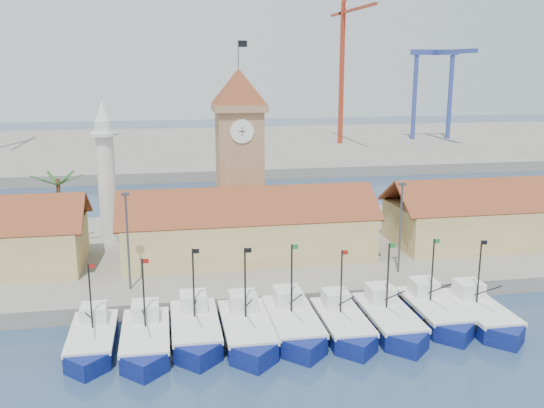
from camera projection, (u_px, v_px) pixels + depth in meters
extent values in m
plane|color=#1B2D48|center=(284.00, 353.00, 46.59)|extent=(400.00, 400.00, 0.00)
cube|color=gray|center=(243.00, 251.00, 69.42)|extent=(140.00, 32.00, 1.50)
cube|color=gray|center=(198.00, 148.00, 151.79)|extent=(240.00, 80.00, 2.00)
cube|color=#0B1556|center=(93.00, 343.00, 47.16)|extent=(3.39, 7.67, 1.74)
cube|color=#0B1556|center=(87.00, 366.00, 43.49)|extent=(3.39, 3.39, 1.74)
cube|color=silver|center=(92.00, 332.00, 46.97)|extent=(3.46, 7.88, 0.34)
cube|color=silver|center=(94.00, 313.00, 48.63)|extent=(2.03, 2.13, 1.36)
cylinder|color=black|center=(90.00, 297.00, 46.82)|extent=(0.14, 0.14, 5.42)
cube|color=#A5140F|center=(91.00, 266.00, 46.29)|extent=(0.48, 0.02, 0.34)
cube|color=#0B1556|center=(146.00, 342.00, 47.22)|extent=(3.58, 8.11, 1.84)
cube|color=#0B1556|center=(145.00, 367.00, 43.34)|extent=(3.58, 3.58, 1.84)
cube|color=silver|center=(145.00, 331.00, 47.01)|extent=(3.65, 8.33, 0.36)
cube|color=silver|center=(145.00, 311.00, 48.77)|extent=(2.15, 2.25, 1.43)
cylinder|color=black|center=(144.00, 294.00, 46.85)|extent=(0.14, 0.14, 5.73)
cube|color=#A5140F|center=(145.00, 261.00, 46.29)|extent=(0.51, 0.02, 0.36)
cube|color=#0B1556|center=(195.00, 332.00, 48.89)|extent=(3.70, 8.38, 1.90)
cube|color=#0B1556|center=(198.00, 356.00, 44.88)|extent=(3.70, 3.70, 1.90)
cube|color=silver|center=(195.00, 321.00, 48.68)|extent=(3.78, 8.61, 0.37)
cube|color=silver|center=(193.00, 302.00, 50.49)|extent=(2.22, 2.33, 1.48)
cylinder|color=black|center=(194.00, 284.00, 48.51)|extent=(0.15, 0.15, 5.93)
cube|color=black|center=(196.00, 251.00, 47.93)|extent=(0.53, 0.02, 0.37)
cube|color=#0B1556|center=(247.00, 333.00, 48.77)|extent=(3.76, 8.51, 1.93)
cube|color=#0B1556|center=(254.00, 357.00, 44.70)|extent=(3.76, 3.76, 1.93)
cube|color=silver|center=(246.00, 322.00, 48.55)|extent=(3.84, 8.74, 0.38)
cube|color=silver|center=(243.00, 302.00, 50.40)|extent=(2.26, 2.36, 1.50)
cylinder|color=black|center=(245.00, 284.00, 48.39)|extent=(0.15, 0.15, 6.02)
cube|color=black|center=(248.00, 250.00, 47.80)|extent=(0.54, 0.02, 0.38)
cube|color=#0B1556|center=(293.00, 327.00, 49.86)|extent=(3.73, 8.45, 1.92)
cube|color=#0B1556|center=(304.00, 350.00, 45.81)|extent=(3.73, 3.73, 1.92)
cube|color=silver|center=(293.00, 316.00, 49.64)|extent=(3.81, 8.68, 0.37)
cube|color=silver|center=(288.00, 297.00, 51.47)|extent=(2.24, 2.35, 1.49)
cylinder|color=black|center=(292.00, 279.00, 49.47)|extent=(0.15, 0.15, 5.97)
cube|color=#197226|center=(295.00, 247.00, 48.89)|extent=(0.53, 0.02, 0.37)
cube|color=#0B1556|center=(342.00, 327.00, 50.00)|extent=(3.48, 7.86, 1.79)
cube|color=#0B1556|center=(357.00, 348.00, 46.23)|extent=(3.48, 3.48, 1.79)
cube|color=silver|center=(342.00, 317.00, 49.80)|extent=(3.55, 8.08, 0.35)
cube|color=silver|center=(336.00, 299.00, 51.50)|extent=(2.09, 2.18, 1.39)
cylinder|color=black|center=(341.00, 283.00, 49.64)|extent=(0.14, 0.14, 5.56)
cube|color=#A5140F|center=(345.00, 252.00, 49.10)|extent=(0.50, 0.02, 0.35)
cube|color=#0B1556|center=(388.00, 323.00, 50.72)|extent=(3.65, 8.27, 1.88)
cube|color=#0B1556|center=(407.00, 345.00, 46.76)|extent=(3.65, 3.65, 1.88)
cube|color=silver|center=(389.00, 312.00, 50.50)|extent=(3.73, 8.50, 0.37)
cube|color=silver|center=(380.00, 294.00, 52.30)|extent=(2.19, 2.30, 1.46)
cylinder|color=black|center=(388.00, 277.00, 50.34)|extent=(0.15, 0.15, 5.84)
cube|color=#197226|center=(392.00, 246.00, 49.77)|extent=(0.52, 0.02, 0.37)
cube|color=#0B1556|center=(432.00, 314.00, 52.40)|extent=(3.58, 8.11, 1.84)
cube|color=#0B1556|center=(454.00, 334.00, 48.52)|extent=(3.58, 3.58, 1.84)
cube|color=silver|center=(433.00, 304.00, 52.19)|extent=(3.65, 8.33, 0.36)
cube|color=silver|center=(424.00, 287.00, 53.95)|extent=(2.15, 2.25, 1.43)
cylinder|color=black|center=(432.00, 271.00, 52.03)|extent=(0.14, 0.14, 5.73)
cube|color=#197226|center=(437.00, 241.00, 51.48)|extent=(0.51, 0.02, 0.36)
cube|color=#0B1556|center=(479.00, 317.00, 51.88)|extent=(3.60, 8.15, 1.85)
cube|color=#0B1556|center=(505.00, 338.00, 47.98)|extent=(3.60, 3.60, 1.85)
cube|color=silver|center=(480.00, 307.00, 51.67)|extent=(3.67, 8.38, 0.36)
cube|color=silver|center=(469.00, 289.00, 53.44)|extent=(2.16, 2.26, 1.44)
cylinder|color=black|center=(479.00, 273.00, 51.51)|extent=(0.14, 0.14, 5.76)
cube|color=black|center=(484.00, 243.00, 50.95)|extent=(0.51, 0.02, 0.36)
cube|color=#D8BD76|center=(247.00, 235.00, 64.91)|extent=(26.00, 10.00, 4.50)
cube|color=brown|center=(250.00, 206.00, 61.66)|extent=(27.04, 5.13, 3.21)
cube|color=brown|center=(244.00, 196.00, 66.45)|extent=(27.04, 5.13, 3.21)
cube|color=#D8BD76|center=(520.00, 222.00, 70.44)|extent=(30.00, 10.00, 4.50)
cube|color=brown|center=(536.00, 195.00, 67.19)|extent=(31.20, 5.13, 3.21)
cube|color=brown|center=(511.00, 186.00, 71.98)|extent=(31.20, 5.13, 3.21)
cube|color=tan|center=(240.00, 177.00, 69.47)|extent=(5.00, 5.00, 15.00)
cube|color=tan|center=(239.00, 107.00, 67.67)|extent=(5.80, 5.80, 0.80)
pyramid|color=brown|center=(239.00, 86.00, 67.15)|extent=(5.80, 5.80, 4.00)
cylinder|color=white|center=(242.00, 131.00, 65.77)|extent=(2.60, 0.15, 2.60)
cube|color=black|center=(242.00, 131.00, 65.70)|extent=(0.08, 0.02, 1.00)
cube|color=black|center=(242.00, 131.00, 65.70)|extent=(0.80, 0.02, 0.08)
cylinder|color=#3F3F44|center=(238.00, 54.00, 66.36)|extent=(0.10, 0.10, 3.00)
cube|color=black|center=(243.00, 44.00, 66.20)|extent=(1.00, 0.03, 0.70)
cylinder|color=silver|center=(107.00, 182.00, 68.90)|extent=(2.00, 2.00, 14.00)
cylinder|color=silver|center=(104.00, 134.00, 67.66)|extent=(3.00, 3.00, 0.40)
cone|color=silver|center=(102.00, 111.00, 67.07)|extent=(1.80, 1.80, 2.40)
cylinder|color=brown|center=(60.00, 214.00, 66.80)|extent=(0.44, 0.44, 8.00)
cube|color=#1D521C|center=(71.00, 180.00, 66.18)|extent=(2.80, 0.35, 1.18)
cube|color=#1D521C|center=(66.00, 178.00, 67.22)|extent=(1.71, 2.60, 1.18)
cube|color=#1D521C|center=(53.00, 178.00, 66.98)|extent=(1.71, 2.60, 1.18)
cube|color=#1D521C|center=(44.00, 181.00, 65.70)|extent=(2.80, 0.35, 1.18)
cube|color=#1D521C|center=(49.00, 182.00, 64.66)|extent=(1.71, 2.60, 1.18)
cube|color=#1D521C|center=(63.00, 182.00, 64.90)|extent=(1.71, 2.60, 1.18)
cylinder|color=#3F3F44|center=(128.00, 242.00, 54.65)|extent=(0.20, 0.20, 9.00)
cube|color=#3F3F44|center=(125.00, 194.00, 53.66)|extent=(0.70, 0.25, 0.25)
cylinder|color=#3F3F44|center=(400.00, 228.00, 59.15)|extent=(0.20, 0.20, 9.00)
cube|color=#3F3F44|center=(402.00, 184.00, 58.15)|extent=(0.70, 0.25, 0.25)
cube|color=#A73019|center=(342.00, 77.00, 149.20)|extent=(1.00, 1.00, 32.62)
cube|color=#A73019|center=(357.00, 9.00, 135.86)|extent=(0.60, 25.75, 0.60)
cube|color=#A73019|center=(337.00, 14.00, 150.52)|extent=(0.60, 10.00, 0.60)
cube|color=#32449B|center=(415.00, 97.00, 158.92)|extent=(0.90, 0.90, 22.00)
cube|color=#32449B|center=(450.00, 97.00, 160.65)|extent=(0.90, 0.90, 22.00)
cube|color=#32449B|center=(435.00, 52.00, 157.18)|extent=(13.00, 1.40, 1.40)
cube|color=#32449B|center=(453.00, 52.00, 147.59)|extent=(1.40, 22.00, 1.00)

